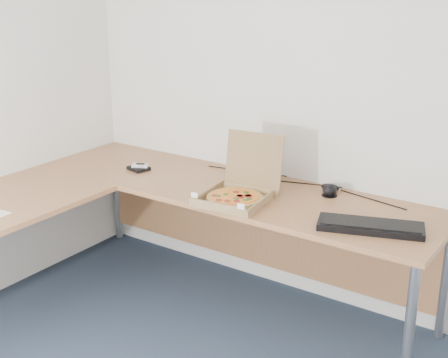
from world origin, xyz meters
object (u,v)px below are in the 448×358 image
Objects in this scene: pizza_box at (237,194)px; desk at (138,202)px; drinking_glass at (268,171)px; keyboard at (370,226)px; wallet at (139,168)px.

desk is at bearing -160.02° from pizza_box.
drinking_glass is 0.87m from keyboard.
drinking_glass reaches higher than keyboard.
wallet is at bearing 164.71° from pizza_box.
desk is 0.56m from pizza_box.
keyboard is 4.06× the size of wallet.
drinking_glass is at bearing 88.84° from pizza_box.
wallet is at bearing -159.43° from drinking_glass.
pizza_box is at bearing 5.52° from wallet.
keyboard reaches higher than wallet.
drinking_glass is (-0.04, 0.41, 0.02)m from pizza_box.
desk is 21.32× the size of drinking_glass.
drinking_glass is at bearing 34.36° from wallet.
wallet is at bearing 130.96° from desk.
wallet is (-0.82, 0.12, -0.03)m from pizza_box.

